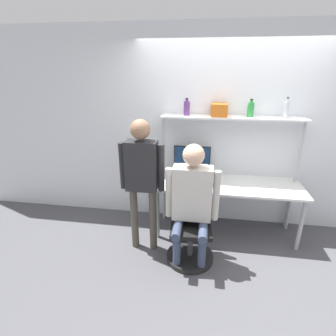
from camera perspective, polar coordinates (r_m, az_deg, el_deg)
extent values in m
plane|color=#4C4C51|center=(3.60, 12.25, -16.34)|extent=(12.00, 12.00, 0.00)
cube|color=silver|center=(3.69, 13.31, 7.80)|extent=(8.00, 0.06, 2.70)
cube|color=silver|center=(3.54, 12.85, -3.56)|extent=(1.91, 0.66, 0.03)
cylinder|color=#A5A5AA|center=(3.51, -2.28, -10.02)|extent=(0.05, 0.05, 0.70)
cylinder|color=#A5A5AA|center=(3.66, 26.96, -11.12)|extent=(0.05, 0.05, 0.70)
cylinder|color=#A5A5AA|center=(3.98, -0.81, -6.01)|extent=(0.05, 0.05, 0.70)
cylinder|color=#A5A5AA|center=(4.11, 24.78, -7.16)|extent=(0.05, 0.05, 0.70)
cube|color=white|center=(3.48, 13.80, 10.64)|extent=(1.81, 0.26, 0.02)
cylinder|color=#B2B2B7|center=(3.72, -0.93, -0.54)|extent=(0.04, 0.04, 1.58)
cylinder|color=#B2B2B7|center=(3.87, 25.95, -1.93)|extent=(0.04, 0.04, 1.58)
cylinder|color=black|center=(3.68, 5.09, -1.79)|extent=(0.22, 0.22, 0.01)
cylinder|color=black|center=(3.66, 5.11, -0.99)|extent=(0.06, 0.06, 0.10)
cube|color=black|center=(3.59, 5.23, 2.14)|extent=(0.50, 0.01, 0.34)
cube|color=navy|center=(3.58, 5.22, 2.11)|extent=(0.47, 0.02, 0.32)
cube|color=#BCBCC1|center=(3.40, 5.36, -3.79)|extent=(0.35, 0.25, 0.01)
cube|color=black|center=(3.38, 5.35, -3.83)|extent=(0.30, 0.14, 0.00)
cube|color=#BCBCC1|center=(3.45, 5.55, -1.04)|extent=(0.35, 0.04, 0.25)
cube|color=navy|center=(3.45, 5.55, -1.08)|extent=(0.31, 0.03, 0.22)
cube|color=silver|center=(3.44, 10.19, -3.77)|extent=(0.07, 0.15, 0.01)
cube|color=black|center=(3.44, 10.19, -3.69)|extent=(0.06, 0.13, 0.00)
cylinder|color=black|center=(3.34, 4.76, -18.63)|extent=(0.56, 0.56, 0.06)
cylinder|color=#4C4C51|center=(3.21, 4.88, -15.75)|extent=(0.06, 0.06, 0.36)
cube|color=black|center=(3.09, 5.00, -12.70)|extent=(0.49, 0.49, 0.05)
cube|color=black|center=(3.15, 5.14, -6.79)|extent=(0.42, 0.07, 0.45)
cylinder|color=#38425B|center=(3.09, 1.92, -17.50)|extent=(0.09, 0.09, 0.47)
cylinder|color=#38425B|center=(3.08, 7.38, -17.86)|extent=(0.09, 0.09, 0.47)
cylinder|color=#38425B|center=(2.95, 2.06, -12.89)|extent=(0.10, 0.38, 0.10)
cylinder|color=#38425B|center=(2.94, 7.65, -13.24)|extent=(0.10, 0.38, 0.10)
cube|color=beige|center=(2.91, 5.30, -5.47)|extent=(0.43, 0.20, 0.61)
cylinder|color=beige|center=(2.94, 0.19, -5.41)|extent=(0.08, 0.08, 0.58)
cylinder|color=beige|center=(2.92, 10.44, -6.01)|extent=(0.08, 0.08, 0.58)
sphere|color=#D8AD8C|center=(2.74, 5.61, 2.83)|extent=(0.23, 0.23, 0.23)
cylinder|color=#4C473D|center=(3.34, -7.31, -10.75)|extent=(0.09, 0.09, 0.82)
cylinder|color=#4C473D|center=(3.29, -3.29, -11.14)|extent=(0.09, 0.09, 0.82)
cube|color=#262628|center=(3.00, -5.76, 0.49)|extent=(0.36, 0.20, 0.58)
cylinder|color=#262628|center=(3.07, -9.84, 0.44)|extent=(0.08, 0.08, 0.55)
cylinder|color=#262628|center=(2.96, -1.51, -0.02)|extent=(0.08, 0.08, 0.55)
sphere|color=#8C664C|center=(2.88, -6.07, 8.38)|extent=(0.22, 0.22, 0.22)
cylinder|color=silver|center=(3.57, 24.31, 11.49)|extent=(0.06, 0.06, 0.20)
cylinder|color=silver|center=(3.56, 24.59, 13.34)|extent=(0.03, 0.03, 0.04)
cylinder|color=black|center=(3.56, 24.65, 13.73)|extent=(0.03, 0.03, 0.01)
cylinder|color=#2D8C3F|center=(3.49, 17.54, 11.98)|extent=(0.08, 0.08, 0.18)
cylinder|color=#2D8C3F|center=(3.47, 17.73, 13.67)|extent=(0.04, 0.04, 0.03)
cylinder|color=black|center=(3.47, 17.77, 14.02)|extent=(0.04, 0.04, 0.01)
cylinder|color=#593372|center=(3.46, 4.09, 12.80)|extent=(0.08, 0.08, 0.17)
cylinder|color=#593372|center=(3.45, 4.13, 14.50)|extent=(0.04, 0.04, 0.03)
cylinder|color=black|center=(3.44, 4.14, 14.86)|extent=(0.04, 0.04, 0.01)
cube|color=#D1661E|center=(3.45, 11.03, 12.34)|extent=(0.20, 0.22, 0.16)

